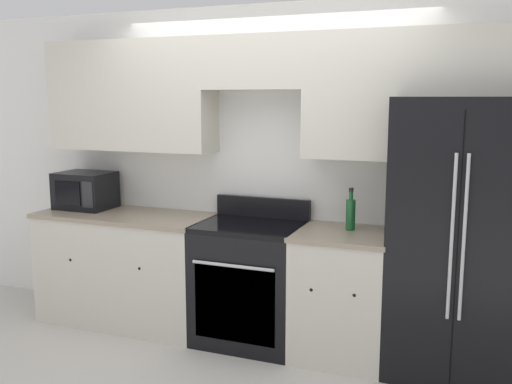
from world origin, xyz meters
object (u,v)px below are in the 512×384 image
Objects in this scene: refrigerator at (459,238)px; bottle at (351,213)px; oven_range at (250,282)px; microwave at (85,190)px.

bottle is at bearing 178.20° from refrigerator.
bottle reaches higher than oven_range.
oven_range is at bearing -173.25° from bottle.
bottle is (2.31, 0.02, -0.04)m from microwave.
microwave is (-1.56, 0.07, 0.62)m from oven_range.
refrigerator is at bearing 2.50° from oven_range.
microwave is (-3.06, 0.01, 0.15)m from refrigerator.
oven_range is 0.58× the size of refrigerator.
oven_range is at bearing -2.64° from microwave.
oven_range is 2.38× the size of microwave.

